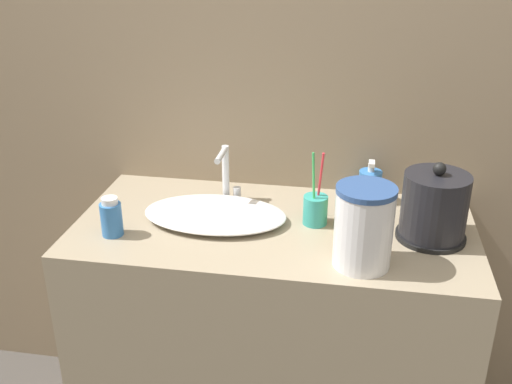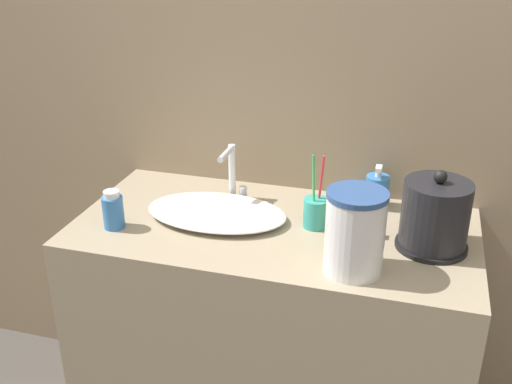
{
  "view_description": "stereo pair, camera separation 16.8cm",
  "coord_description": "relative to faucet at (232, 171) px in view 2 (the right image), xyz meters",
  "views": [
    {
      "loc": [
        0.21,
        -1.23,
        1.63
      ],
      "look_at": [
        -0.05,
        0.28,
        0.94
      ],
      "focal_mm": 42.0,
      "sensor_mm": 36.0,
      "label": 1
    },
    {
      "loc": [
        0.37,
        -1.19,
        1.63
      ],
      "look_at": [
        -0.05,
        0.28,
        0.94
      ],
      "focal_mm": 42.0,
      "sensor_mm": 36.0,
      "label": 2
    }
  ],
  "objects": [
    {
      "name": "wall_back",
      "position": [
        0.17,
        0.16,
        0.37
      ],
      "size": [
        6.0,
        0.04,
        2.6
      ],
      "color": "gray",
      "rests_on": "ground_plane"
    },
    {
      "name": "vanity_counter",
      "position": [
        0.17,
        -0.14,
        -0.51
      ],
      "size": [
        1.14,
        0.56,
        0.84
      ],
      "color": "gray",
      "rests_on": "ground_plane"
    },
    {
      "name": "sink_basin",
      "position": [
        -0.01,
        -0.14,
        -0.08
      ],
      "size": [
        0.42,
        0.26,
        0.04
      ],
      "color": "white",
      "rests_on": "vanity_counter"
    },
    {
      "name": "faucet",
      "position": [
        0.0,
        0.0,
        0.0
      ],
      "size": [
        0.06,
        0.12,
        0.17
      ],
      "color": "silver",
      "rests_on": "vanity_counter"
    },
    {
      "name": "electric_kettle",
      "position": [
        0.6,
        -0.14,
        -0.01
      ],
      "size": [
        0.19,
        0.19,
        0.22
      ],
      "color": "black",
      "rests_on": "vanity_counter"
    },
    {
      "name": "toothbrush_cup",
      "position": [
        0.28,
        -0.11,
        -0.05
      ],
      "size": [
        0.07,
        0.07,
        0.22
      ],
      "color": "teal",
      "rests_on": "vanity_counter"
    },
    {
      "name": "lotion_bottle",
      "position": [
        0.37,
        -0.12,
        -0.03
      ],
      "size": [
        0.05,
        0.05,
        0.15
      ],
      "color": "gold",
      "rests_on": "vanity_counter"
    },
    {
      "name": "shampoo_bottle",
      "position": [
        0.43,
        0.07,
        -0.04
      ],
      "size": [
        0.07,
        0.07,
        0.13
      ],
      "color": "#3370B7",
      "rests_on": "vanity_counter"
    },
    {
      "name": "mouthwash_bottle",
      "position": [
        -0.26,
        -0.27,
        -0.04
      ],
      "size": [
        0.06,
        0.06,
        0.11
      ],
      "color": "#3370B7",
      "rests_on": "vanity_counter"
    },
    {
      "name": "water_pitcher",
      "position": [
        0.41,
        -0.31,
        0.01
      ],
      "size": [
        0.15,
        0.15,
        0.21
      ],
      "color": "silver",
      "rests_on": "vanity_counter"
    }
  ]
}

